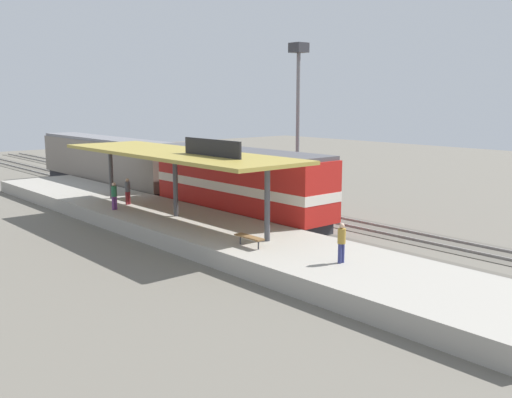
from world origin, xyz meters
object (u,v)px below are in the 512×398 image
(platform_bench, at_px, (249,237))
(passenger_carriage_single, at_px, (107,162))
(person_walking, at_px, (342,241))
(person_boarding, at_px, (128,190))
(person_waiting, at_px, (114,195))
(locomotive, at_px, (239,184))
(light_mast, at_px, (298,89))
(freight_car, at_px, (218,172))

(platform_bench, distance_m, passenger_carriage_single, 26.74)
(person_walking, xyz_separation_m, person_boarding, (-0.05, 18.13, 0.00))
(person_waiting, relative_size, person_boarding, 1.00)
(locomotive, distance_m, light_mast, 10.18)
(platform_bench, xyz_separation_m, person_walking, (1.17, -4.60, 0.51))
(light_mast, xyz_separation_m, person_waiting, (-14.22, 1.77, -6.54))
(locomotive, relative_size, freight_car, 1.20)
(passenger_carriage_single, relative_size, light_mast, 1.71)
(freight_car, xyz_separation_m, person_waiting, (-11.02, -3.82, -0.12))
(passenger_carriage_single, bearing_deg, locomotive, -90.00)
(passenger_carriage_single, distance_m, person_boarding, 13.44)
(light_mast, bearing_deg, passenger_carriage_single, 116.90)
(person_boarding, bearing_deg, person_waiting, -144.28)
(locomotive, bearing_deg, person_waiting, 145.60)
(light_mast, height_order, person_waiting, light_mast)
(passenger_carriage_single, bearing_deg, person_waiting, -115.25)
(passenger_carriage_single, bearing_deg, light_mast, -63.10)
(locomotive, relative_size, person_walking, 8.44)
(freight_car, bearing_deg, locomotive, -119.26)
(passenger_carriage_single, xyz_separation_m, person_walking, (-4.83, -30.63, -0.46))
(locomotive, xyz_separation_m, passenger_carriage_single, (0.00, 18.00, -0.10))
(person_boarding, bearing_deg, person_walking, -89.83)
(light_mast, bearing_deg, person_walking, -129.62)
(person_boarding, bearing_deg, freight_car, 15.99)
(locomotive, height_order, freight_car, locomotive)
(passenger_carriage_single, height_order, person_boarding, passenger_carriage_single)
(platform_bench, height_order, person_boarding, person_boarding)
(locomotive, bearing_deg, person_walking, -110.94)
(person_waiting, distance_m, person_walking, 17.10)
(freight_car, distance_m, person_walking, 22.88)
(locomotive, height_order, person_boarding, locomotive)
(person_waiting, height_order, person_walking, same)
(passenger_carriage_single, bearing_deg, person_walking, -98.97)
(light_mast, bearing_deg, freight_car, 119.81)
(freight_car, height_order, light_mast, light_mast)
(passenger_carriage_single, height_order, person_walking, passenger_carriage_single)
(light_mast, bearing_deg, platform_bench, -142.31)
(platform_bench, bearing_deg, passenger_carriage_single, 77.02)
(platform_bench, xyz_separation_m, freight_car, (10.60, 16.25, 0.63))
(platform_bench, xyz_separation_m, person_waiting, (-0.42, 12.43, 0.51))
(person_walking, distance_m, person_boarding, 18.13)
(platform_bench, distance_m, person_boarding, 13.58)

